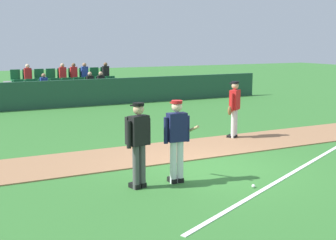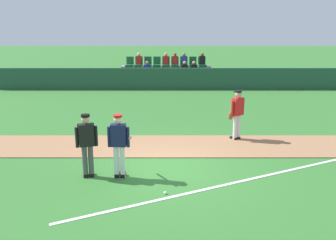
{
  "view_description": "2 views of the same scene",
  "coord_description": "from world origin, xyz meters",
  "px_view_note": "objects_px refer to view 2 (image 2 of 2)",
  "views": [
    {
      "loc": [
        -5.62,
        -9.01,
        2.97
      ],
      "look_at": [
        -0.79,
        0.51,
        1.14
      ],
      "focal_mm": 49.41,
      "sensor_mm": 36.0,
      "label": 1
    },
    {
      "loc": [
        0.13,
        -10.52,
        4.38
      ],
      "look_at": [
        0.18,
        1.5,
        1.0
      ],
      "focal_mm": 41.96,
      "sensor_mm": 36.0,
      "label": 2
    }
  ],
  "objects_px": {
    "batter_navy_jersey": "(117,144)",
    "umpire_home_plate": "(85,142)",
    "runner_red_jersey": "(235,113)",
    "baseball": "(163,193)"
  },
  "relations": [
    {
      "from": "runner_red_jersey",
      "to": "batter_navy_jersey",
      "type": "bearing_deg",
      "value": -139.07
    },
    {
      "from": "runner_red_jersey",
      "to": "umpire_home_plate",
      "type": "bearing_deg",
      "value": -145.26
    },
    {
      "from": "batter_navy_jersey",
      "to": "umpire_home_plate",
      "type": "bearing_deg",
      "value": 177.4
    },
    {
      "from": "umpire_home_plate",
      "to": "batter_navy_jersey",
      "type": "bearing_deg",
      "value": -2.6
    },
    {
      "from": "umpire_home_plate",
      "to": "baseball",
      "type": "relative_size",
      "value": 23.78
    },
    {
      "from": "runner_red_jersey",
      "to": "baseball",
      "type": "distance_m",
      "value": 4.96
    },
    {
      "from": "baseball",
      "to": "runner_red_jersey",
      "type": "bearing_deg",
      "value": 59.89
    },
    {
      "from": "runner_red_jersey",
      "to": "baseball",
      "type": "bearing_deg",
      "value": -120.11
    },
    {
      "from": "batter_navy_jersey",
      "to": "umpire_home_plate",
      "type": "height_order",
      "value": "same"
    },
    {
      "from": "umpire_home_plate",
      "to": "baseball",
      "type": "height_order",
      "value": "umpire_home_plate"
    }
  ]
}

